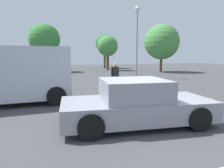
# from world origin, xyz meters

# --- Properties ---
(ground_plane) EXTENTS (80.00, 80.00, 0.00)m
(ground_plane) POSITION_xyz_m (0.00, 0.00, 0.00)
(ground_plane) COLOR #424244
(sedan_foreground) EXTENTS (4.43, 2.41, 1.29)m
(sedan_foreground) POSITION_xyz_m (-0.12, -0.06, 0.59)
(sedan_foreground) COLOR gray
(sedan_foreground) RESTS_ON ground_plane
(dog) EXTENTS (0.48, 0.56, 0.43)m
(dog) POSITION_xyz_m (3.01, 0.15, 0.27)
(dog) COLOR olive
(dog) RESTS_ON ground_plane
(van_white) EXTENTS (5.04, 2.19, 2.31)m
(van_white) POSITION_xyz_m (-3.95, 3.94, 1.24)
(van_white) COLOR #B2B7C1
(van_white) RESTS_ON ground_plane
(pedestrian) EXTENTS (0.55, 0.34, 1.53)m
(pedestrian) POSITION_xyz_m (1.60, 5.88, 0.90)
(pedestrian) COLOR gray
(pedestrian) RESTS_ON ground_plane
(light_post_near) EXTENTS (0.44, 0.44, 6.21)m
(light_post_near) POSITION_xyz_m (5.72, 11.03, 4.23)
(light_post_near) COLOR gray
(light_post_near) RESTS_ON ground_plane
(tree_back_left) EXTENTS (2.88, 2.88, 5.42)m
(tree_back_left) POSITION_xyz_m (7.74, 25.92, 3.95)
(tree_back_left) COLOR brown
(tree_back_left) RESTS_ON ground_plane
(tree_back_center) EXTENTS (3.78, 3.78, 5.92)m
(tree_back_center) POSITION_xyz_m (-1.59, 21.42, 4.02)
(tree_back_center) COLOR brown
(tree_back_center) RESTS_ON ground_plane
(tree_back_right) EXTENTS (2.83, 2.83, 4.75)m
(tree_back_right) POSITION_xyz_m (6.56, 21.15, 3.31)
(tree_back_right) COLOR brown
(tree_back_right) RESTS_ON ground_plane
(tree_far_right) EXTENTS (4.25, 4.25, 5.79)m
(tree_far_right) POSITION_xyz_m (11.78, 16.07, 3.66)
(tree_far_right) COLOR brown
(tree_far_right) RESTS_ON ground_plane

